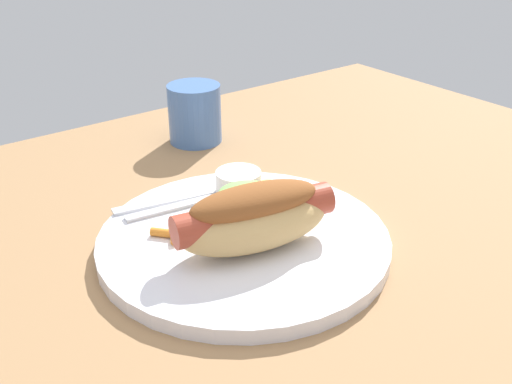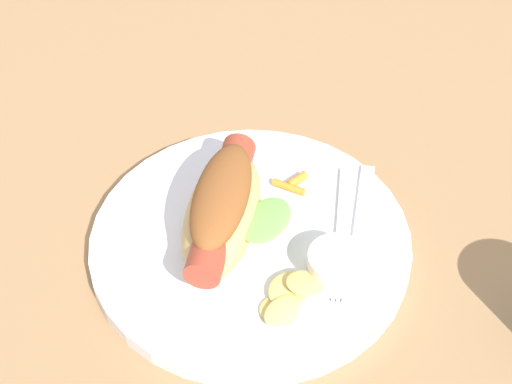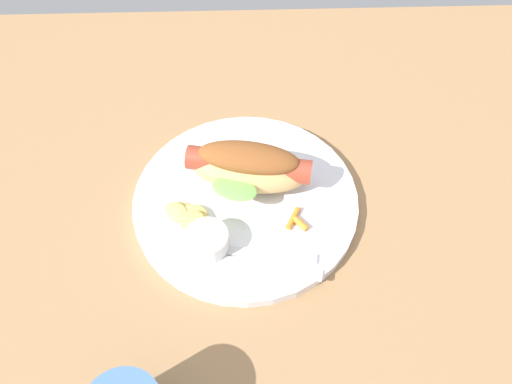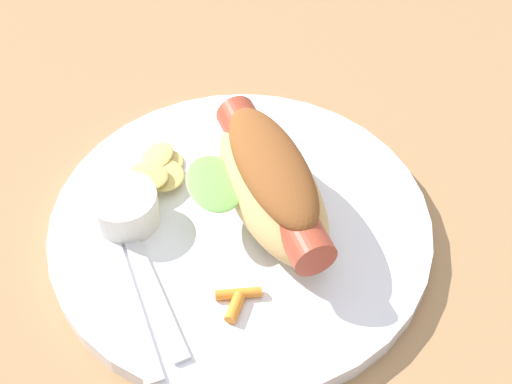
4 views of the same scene
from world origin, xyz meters
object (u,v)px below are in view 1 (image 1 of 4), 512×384
Objects in this scene: plate at (244,241)px; sauce_ramekin at (238,183)px; knife at (177,199)px; chips_pile at (282,195)px; hot_dog at (254,216)px; drinking_cup at (195,114)px; fork at (193,203)px; carrot_garnish at (168,233)px.

plate is 9.36cm from sauce_ramekin.
chips_pile is at bearing -26.83° from knife.
hot_dog is 33.01cm from drinking_cup.
hot_dog reaches higher than sauce_ramekin.
fork is at bearing -51.66° from knife.
fork is at bearing 37.59° from carrot_garnish.
chips_pile is 25.26cm from drinking_cup.
drinking_cup is at bearing 67.40° from plate.
fork is at bearing 102.69° from hot_dog.
carrot_garnish is at bearing -134.22° from fork.
drinking_cup is (6.84, 20.48, 1.21)cm from sauce_ramekin.
chips_pile is at bearing 46.29° from hot_dog.
fork is 1.12× the size of knife.
sauce_ramekin is 5.86cm from fork.
drinking_cup is (13.44, 17.35, 2.50)cm from knife.
hot_dog reaches higher than fork.
carrot_garnish is (-6.07, 6.87, -3.06)cm from hot_dog.
carrot_garnish is at bearing -127.53° from drinking_cup.
plate is 4.42× the size of chips_pile.
chips_pile reaches higher than plate.
drinking_cup reaches higher than fork.
fork is 2.20cm from knife.
chips_pile is 1.86× the size of carrot_garnish.
hot_dog reaches higher than carrot_garnish.
drinking_cup reaches higher than hot_dog.
fork reaches higher than plate.
chips_pile is at bearing -24.99° from fork.
hot_dog reaches higher than chips_pile.
sauce_ramekin is 0.77× the size of chips_pile.
fork is (-0.74, 8.83, 1.00)cm from plate.
knife is 12.17cm from chips_pile.
sauce_ramekin is at bearing 73.70° from hot_dog.
sauce_ramekin is at bearing 16.17° from carrot_garnish.
hot_dog is at bearing -111.70° from drinking_cup.
carrot_garnish is at bearing -163.83° from sauce_ramekin.
sauce_ramekin reaches higher than fork.
fork and knife have the same top height.
sauce_ramekin reaches higher than knife.
carrot_garnish is at bearing 175.62° from chips_pile.
fork is 23.11cm from drinking_cup.
sauce_ramekin is at bearing -13.86° from knife.
chips_pile is (8.29, 5.77, -2.60)cm from hot_dog.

